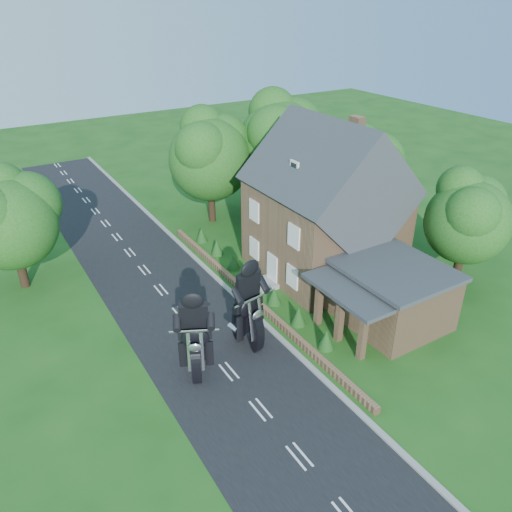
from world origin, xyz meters
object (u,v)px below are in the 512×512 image
house (326,209)px  motorcycle_lead (248,333)px  motorcycle_follow (197,362)px  annex (390,294)px  garden_wall (251,297)px

house → motorcycle_lead: size_ratio=6.13×
motorcycle_lead → motorcycle_follow: (-3.31, -0.68, -0.06)m
annex → garden_wall: bearing=133.8°
house → motorcycle_follow: 13.51m
annex → motorcycle_follow: size_ratio=4.56×
garden_wall → motorcycle_lead: size_ratio=13.17×
garden_wall → motorcycle_follow: bearing=-142.7°
house → annex: house is taller
motorcycle_lead → motorcycle_follow: bearing=2.4°
garden_wall → annex: 8.19m
annex → motorcycle_follow: (-11.25, 1.47, -1.05)m
motorcycle_follow → garden_wall: bearing=-116.2°
house → annex: size_ratio=1.45×
garden_wall → house: size_ratio=2.15×
annex → house: bearing=84.8°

